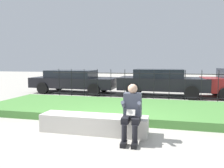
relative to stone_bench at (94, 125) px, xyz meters
The scene contains 7 objects.
ground_plane 0.35m from the stone_bench, ahead, with size 60.00×60.00×0.00m, color #A8A399.
stone_bench is the anchor object (origin of this frame).
person_seated_reader 1.13m from the stone_bench, 18.01° to the right, with size 0.42×0.73×1.23m.
grass_berm 2.34m from the stone_bench, 82.80° to the left, with size 9.41×3.24×0.23m.
iron_fence 4.34m from the stone_bench, 86.10° to the left, with size 7.41×0.03×1.40m.
car_parked_left 7.21m from the stone_bench, 117.23° to the left, with size 4.73×2.07×1.26m.
car_parked_center 6.50m from the stone_bench, 76.74° to the left, with size 4.34×1.96×1.36m.
Camera 1 is at (1.36, -4.91, 1.70)m, focal length 35.00 mm.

